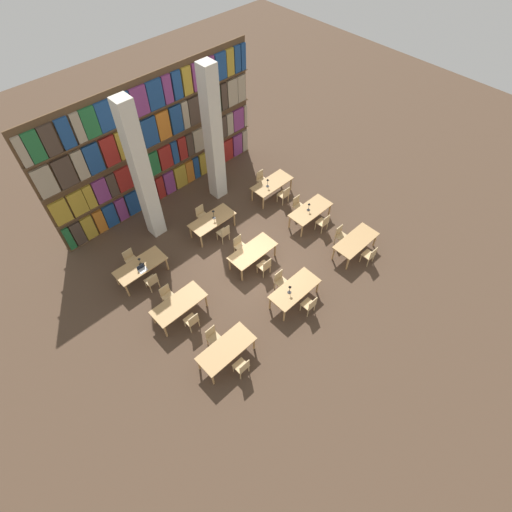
# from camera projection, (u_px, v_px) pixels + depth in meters

# --- Properties ---
(ground_plane) EXTENTS (40.00, 40.00, 0.00)m
(ground_plane) POSITION_uv_depth(u_px,v_px,m) (252.00, 263.00, 15.76)
(ground_plane) COLOR #4C3828
(bookshelf_bank) EXTENTS (9.88, 0.35, 5.50)m
(bookshelf_bank) POSITION_uv_depth(u_px,v_px,m) (157.00, 144.00, 16.23)
(bookshelf_bank) COLOR brown
(bookshelf_bank) RESTS_ON ground_plane
(pillar_left) EXTENTS (0.58, 0.58, 6.00)m
(pillar_left) POSITION_uv_depth(u_px,v_px,m) (142.00, 175.00, 14.53)
(pillar_left) COLOR silver
(pillar_left) RESTS_ON ground_plane
(pillar_center) EXTENTS (0.58, 0.58, 6.00)m
(pillar_center) POSITION_uv_depth(u_px,v_px,m) (213.00, 137.00, 15.99)
(pillar_center) COLOR silver
(pillar_center) RESTS_ON ground_plane
(reading_table_0) EXTENTS (1.93, 0.86, 0.73)m
(reading_table_0) POSITION_uv_depth(u_px,v_px,m) (226.00, 349.00, 12.73)
(reading_table_0) COLOR tan
(reading_table_0) RESTS_ON ground_plane
(chair_0) EXTENTS (0.42, 0.40, 0.87)m
(chair_0) POSITION_uv_depth(u_px,v_px,m) (242.00, 367.00, 12.55)
(chair_0) COLOR tan
(chair_0) RESTS_ON ground_plane
(chair_1) EXTENTS (0.42, 0.40, 0.87)m
(chair_1) POSITION_uv_depth(u_px,v_px,m) (213.00, 337.00, 13.20)
(chair_1) COLOR tan
(chair_1) RESTS_ON ground_plane
(reading_table_1) EXTENTS (1.93, 0.86, 0.73)m
(reading_table_1) POSITION_uv_depth(u_px,v_px,m) (295.00, 290.00, 14.18)
(reading_table_1) COLOR tan
(reading_table_1) RESTS_ON ground_plane
(chair_2) EXTENTS (0.42, 0.40, 0.87)m
(chair_2) POSITION_uv_depth(u_px,v_px,m) (310.00, 305.00, 13.99)
(chair_2) COLOR tan
(chair_2) RESTS_ON ground_plane
(chair_3) EXTENTS (0.42, 0.40, 0.87)m
(chair_3) POSITION_uv_depth(u_px,v_px,m) (280.00, 281.00, 14.64)
(chair_3) COLOR tan
(chair_3) RESTS_ON ground_plane
(desk_lamp_0) EXTENTS (0.14, 0.14, 0.39)m
(desk_lamp_0) POSITION_uv_depth(u_px,v_px,m) (290.00, 288.00, 13.81)
(desk_lamp_0) COLOR black
(desk_lamp_0) RESTS_ON reading_table_1
(reading_table_2) EXTENTS (1.93, 0.86, 0.73)m
(reading_table_2) POSITION_uv_depth(u_px,v_px,m) (356.00, 242.00, 15.61)
(reading_table_2) COLOR tan
(reading_table_2) RESTS_ON ground_plane
(chair_4) EXTENTS (0.42, 0.40, 0.87)m
(chair_4) POSITION_uv_depth(u_px,v_px,m) (370.00, 255.00, 15.41)
(chair_4) COLOR tan
(chair_4) RESTS_ON ground_plane
(chair_5) EXTENTS (0.42, 0.40, 0.87)m
(chair_5) POSITION_uv_depth(u_px,v_px,m) (341.00, 235.00, 16.06)
(chair_5) COLOR tan
(chair_5) RESTS_ON ground_plane
(reading_table_3) EXTENTS (1.93, 0.86, 0.73)m
(reading_table_3) POSITION_uv_depth(u_px,v_px,m) (179.00, 305.00, 13.79)
(reading_table_3) COLOR tan
(reading_table_3) RESTS_ON ground_plane
(chair_6) EXTENTS (0.42, 0.40, 0.87)m
(chair_6) POSITION_uv_depth(u_px,v_px,m) (192.00, 320.00, 13.59)
(chair_6) COLOR tan
(chair_6) RESTS_ON ground_plane
(chair_7) EXTENTS (0.42, 0.40, 0.87)m
(chair_7) POSITION_uv_depth(u_px,v_px,m) (167.00, 295.00, 14.24)
(chair_7) COLOR tan
(chair_7) RESTS_ON ground_plane
(reading_table_4) EXTENTS (1.93, 0.86, 0.73)m
(reading_table_4) POSITION_uv_depth(u_px,v_px,m) (253.00, 252.00, 15.28)
(reading_table_4) COLOR tan
(reading_table_4) RESTS_ON ground_plane
(chair_8) EXTENTS (0.42, 0.40, 0.87)m
(chair_8) POSITION_uv_depth(u_px,v_px,m) (265.00, 266.00, 15.07)
(chair_8) COLOR tan
(chair_8) RESTS_ON ground_plane
(chair_9) EXTENTS (0.42, 0.40, 0.87)m
(chair_9) POSITION_uv_depth(u_px,v_px,m) (239.00, 245.00, 15.72)
(chair_9) COLOR tan
(chair_9) RESTS_ON ground_plane
(reading_table_5) EXTENTS (1.93, 0.86, 0.73)m
(reading_table_5) POSITION_uv_depth(u_px,v_px,m) (310.00, 211.00, 16.69)
(reading_table_5) COLOR tan
(reading_table_5) RESTS_ON ground_plane
(chair_10) EXTENTS (0.42, 0.40, 0.87)m
(chair_10) POSITION_uv_depth(u_px,v_px,m) (323.00, 222.00, 16.51)
(chair_10) COLOR tan
(chair_10) RESTS_ON ground_plane
(chair_11) EXTENTS (0.42, 0.40, 0.87)m
(chair_11) POSITION_uv_depth(u_px,v_px,m) (298.00, 205.00, 17.16)
(chair_11) COLOR tan
(chair_11) RESTS_ON ground_plane
(desk_lamp_1) EXTENTS (0.14, 0.14, 0.39)m
(desk_lamp_1) POSITION_uv_depth(u_px,v_px,m) (309.00, 206.00, 16.40)
(desk_lamp_1) COLOR black
(desk_lamp_1) RESTS_ON reading_table_5
(reading_table_6) EXTENTS (1.93, 0.86, 0.73)m
(reading_table_6) POSITION_uv_depth(u_px,v_px,m) (141.00, 267.00, 14.84)
(reading_table_6) COLOR tan
(reading_table_6) RESTS_ON ground_plane
(chair_12) EXTENTS (0.42, 0.40, 0.87)m
(chair_12) POSITION_uv_depth(u_px,v_px,m) (152.00, 281.00, 14.63)
(chair_12) COLOR tan
(chair_12) RESTS_ON ground_plane
(chair_13) EXTENTS (0.42, 0.40, 0.87)m
(chair_13) POSITION_uv_depth(u_px,v_px,m) (131.00, 259.00, 15.29)
(chair_13) COLOR tan
(chair_13) RESTS_ON ground_plane
(desk_lamp_2) EXTENTS (0.14, 0.14, 0.39)m
(desk_lamp_2) POSITION_uv_depth(u_px,v_px,m) (139.00, 260.00, 14.59)
(desk_lamp_2) COLOR black
(desk_lamp_2) RESTS_ON reading_table_6
(laptop) EXTENTS (0.32, 0.22, 0.21)m
(laptop) POSITION_uv_depth(u_px,v_px,m) (142.00, 269.00, 14.61)
(laptop) COLOR silver
(laptop) RESTS_ON reading_table_6
(reading_table_7) EXTENTS (1.93, 0.86, 0.73)m
(reading_table_7) POSITION_uv_depth(u_px,v_px,m) (212.00, 221.00, 16.33)
(reading_table_7) COLOR tan
(reading_table_7) RESTS_ON ground_plane
(chair_14) EXTENTS (0.42, 0.40, 0.87)m
(chair_14) POSITION_uv_depth(u_px,v_px,m) (224.00, 233.00, 16.14)
(chair_14) COLOR tan
(chair_14) RESTS_ON ground_plane
(chair_15) EXTENTS (0.42, 0.40, 0.87)m
(chair_15) POSITION_uv_depth(u_px,v_px,m) (202.00, 215.00, 16.79)
(chair_15) COLOR tan
(chair_15) RESTS_ON ground_plane
(desk_lamp_3) EXTENTS (0.14, 0.14, 0.45)m
(desk_lamp_3) POSITION_uv_depth(u_px,v_px,m) (213.00, 213.00, 16.08)
(desk_lamp_3) COLOR black
(desk_lamp_3) RESTS_ON reading_table_7
(reading_table_8) EXTENTS (1.93, 0.86, 0.73)m
(reading_table_8) POSITION_uv_depth(u_px,v_px,m) (272.00, 184.00, 17.74)
(reading_table_8) COLOR tan
(reading_table_8) RESTS_ON ground_plane
(chair_16) EXTENTS (0.42, 0.40, 0.87)m
(chair_16) POSITION_uv_depth(u_px,v_px,m) (284.00, 195.00, 17.57)
(chair_16) COLOR tan
(chair_16) RESTS_ON ground_plane
(chair_17) EXTENTS (0.42, 0.40, 0.87)m
(chair_17) POSITION_uv_depth(u_px,v_px,m) (262.00, 179.00, 18.22)
(chair_17) COLOR tan
(chair_17) RESTS_ON ground_plane
(desk_lamp_4) EXTENTS (0.14, 0.14, 0.42)m
(desk_lamp_4) POSITION_uv_depth(u_px,v_px,m) (268.00, 181.00, 17.32)
(desk_lamp_4) COLOR black
(desk_lamp_4) RESTS_ON reading_table_8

